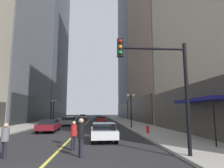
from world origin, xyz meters
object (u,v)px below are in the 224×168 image
Objects in this scene: car_blue at (99,117)px; street_lamp_left_far at (54,106)px; car_maroon at (49,125)px; car_red at (101,119)px; pedestrian_in_red_jacket at (74,133)px; pedestrian_in_grey_suit at (5,138)px; car_white at (103,131)px; car_silver at (83,116)px; fire_hydrant_right at (148,130)px; pedestrian_in_black_coat at (81,134)px; traffic_light_near_right at (165,78)px; car_grey at (68,121)px; street_lamp_right_mid at (131,103)px.

street_lamp_left_far reaches higher than car_blue.
car_maroon is 19.17m from car_red.
pedestrian_in_red_jacket reaches higher than pedestrian_in_grey_suit.
car_red is at bearing 89.69° from car_white.
pedestrian_in_grey_suit is at bearing -133.02° from car_white.
car_silver is 24.11m from street_lamp_left_far.
pedestrian_in_grey_suit is at bearing -135.75° from fire_hydrant_right.
pedestrian_in_black_coat is 2.29× the size of fire_hydrant_right.
street_lamp_left_far is (-9.00, 23.42, 2.54)m from car_white.
pedestrian_in_red_jacket is 1.00× the size of pedestrian_in_grey_suit.
car_silver is at bearing 98.51° from traffic_light_near_right.
pedestrian_in_black_coat reaches higher than pedestrian_in_red_jacket.
pedestrian_in_black_coat is at bearing 169.92° from traffic_light_near_right.
car_grey is 1.06× the size of car_red.
street_lamp_left_far reaches higher than pedestrian_in_black_coat.
pedestrian_in_black_coat is at bearing -74.76° from street_lamp_left_far.
street_lamp_left_far is (-8.86, -12.65, 2.54)m from car_blue.
pedestrian_in_red_jacket is at bearing -80.54° from car_grey.
car_white is at bearing -68.99° from street_lamp_left_far.
car_blue is at bearing 54.97° from street_lamp_left_far.
car_blue is at bearing 88.46° from pedestrian_in_black_coat.
pedestrian_in_red_jacket is at bearing 29.56° from pedestrian_in_grey_suit.
pedestrian_in_grey_suit is at bearing -96.38° from car_blue.
fire_hydrant_right is (6.08, 7.13, -0.54)m from pedestrian_in_red_jacket.
car_red is at bearing -76.48° from car_silver.
pedestrian_in_black_coat is at bearing -91.54° from car_blue.
traffic_light_near_right is at bearing -81.49° from car_silver.
car_maroon is 2.39× the size of pedestrian_in_black_coat.
pedestrian_in_grey_suit reaches higher than car_white.
pedestrian_in_red_jacket is (3.38, -50.48, 0.22)m from car_silver.
car_maroon is 0.94× the size of car_grey.
car_maroon is 5.45× the size of fire_hydrant_right.
pedestrian_in_grey_suit reaches higher than fire_hydrant_right.
street_lamp_left_far is at bearing 111.92° from traffic_light_near_right.
car_blue is at bearing 75.72° from car_grey.
car_grey is 21.63m from pedestrian_in_grey_suit.
car_maroon is 0.98× the size of street_lamp_right_mid.
car_silver is 5.86× the size of fire_hydrant_right.
car_white reaches higher than fire_hydrant_right.
car_white is 25.22m from street_lamp_left_far.
car_white is 2.24× the size of pedestrian_in_black_coat.
car_red is 5.43× the size of fire_hydrant_right.
pedestrian_in_grey_suit is at bearing 174.67° from traffic_light_near_right.
traffic_light_near_right reaches higher than car_white.
car_white is 0.92× the size of street_lamp_left_far.
street_lamp_left_far reaches higher than pedestrian_in_red_jacket.
street_lamp_right_mid is at bearing -81.46° from car_blue.
car_white is 0.87× the size of car_silver.
street_lamp_left_far is 18.65m from street_lamp_right_mid.
street_lamp_right_mid is (9.45, 3.04, 2.54)m from car_maroon.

